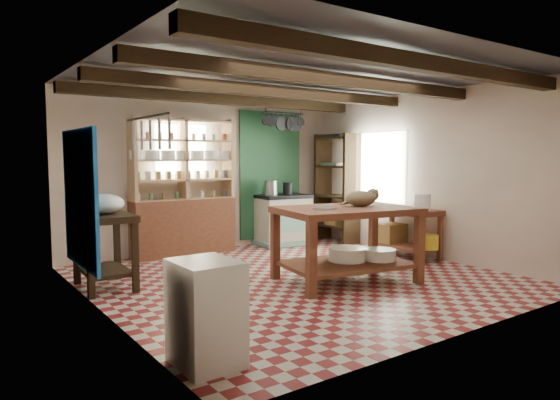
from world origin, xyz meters
TOP-DOWN VIEW (x-y plane):
  - floor at (0.00, 0.00)m, footprint 5.00×5.00m
  - ceiling at (0.00, 0.00)m, footprint 5.00×5.00m
  - wall_back at (0.00, 2.50)m, footprint 5.00×0.04m
  - wall_front at (0.00, -2.50)m, footprint 5.00×0.04m
  - wall_left at (-2.50, 0.00)m, footprint 0.04×5.00m
  - wall_right at (2.50, 0.00)m, footprint 0.04×5.00m
  - ceiling_beams at (0.00, 0.00)m, footprint 5.00×3.80m
  - blue_wall_patch at (-2.47, 0.90)m, footprint 0.04×1.40m
  - green_wall_patch at (1.25, 2.47)m, footprint 1.30×0.04m
  - window_back at (-0.50, 2.48)m, footprint 0.90×0.02m
  - window_right at (2.48, 1.00)m, footprint 0.02×1.30m
  - utensil_rail at (-2.44, -1.20)m, footprint 0.06×0.90m
  - pot_rack at (1.25, 2.05)m, footprint 0.86×0.12m
  - shelving_unit at (-0.55, 2.31)m, footprint 1.70×0.34m
  - tall_rack at (2.28, 1.80)m, footprint 0.40×0.86m
  - work_table at (0.40, -0.49)m, footprint 1.84×1.39m
  - stove at (1.31, 2.15)m, footprint 0.97×0.69m
  - prep_table at (-2.20, 0.94)m, footprint 0.65×0.91m
  - white_cabinet at (-2.22, -1.76)m, footprint 0.45×0.54m
  - right_counter at (2.18, 0.07)m, footprint 0.55×1.09m
  - cat at (0.66, -0.48)m, footprint 0.44×0.34m
  - steel_tray at (0.05, -0.47)m, footprint 0.35×0.35m
  - basin_large at (0.46, -0.45)m, footprint 0.56×0.56m
  - basin_small at (0.83, -0.67)m, footprint 0.48×0.48m
  - kettle_left at (1.06, 2.17)m, footprint 0.24×0.24m
  - kettle_right at (1.41, 2.14)m, footprint 0.19×0.19m
  - enamel_bowl at (-2.20, 0.94)m, footprint 0.50×0.50m
  - white_bucket at (2.13, -0.28)m, footprint 0.25×0.25m
  - wicker_basket at (2.18, 0.37)m, footprint 0.43×0.35m
  - yellow_tub at (2.17, -0.38)m, footprint 0.29×0.29m

SIDE VIEW (x-z plane):
  - floor at x=0.00m, z-range -0.02..0.00m
  - yellow_tub at x=2.17m, z-range 0.21..0.42m
  - basin_small at x=0.83m, z-range 0.25..0.40m
  - basin_large at x=0.46m, z-range 0.25..0.42m
  - wicker_basket at x=2.18m, z-range 0.21..0.50m
  - right_counter at x=2.18m, z-range 0.00..0.78m
  - white_cabinet at x=-2.22m, z-range 0.00..0.80m
  - prep_table at x=-2.20m, z-range 0.00..0.90m
  - stove at x=1.31m, z-range 0.00..0.90m
  - work_table at x=0.40m, z-range 0.00..0.95m
  - white_bucket at x=2.13m, z-range 0.78..1.03m
  - steel_tray at x=0.05m, z-range 0.95..0.96m
  - tall_rack at x=2.28m, z-range 0.00..2.00m
  - kettle_right at x=1.41m, z-range 0.90..1.12m
  - enamel_bowl at x=-2.20m, z-range 0.90..1.14m
  - kettle_left at x=1.06m, z-range 0.90..1.16m
  - cat at x=0.66m, z-range 0.95..1.15m
  - blue_wall_patch at x=-2.47m, z-range 0.30..1.90m
  - shelving_unit at x=-0.55m, z-range 0.00..2.20m
  - green_wall_patch at x=1.25m, z-range 0.10..2.40m
  - wall_back at x=0.00m, z-range 0.00..2.60m
  - wall_front at x=0.00m, z-range 0.00..2.60m
  - wall_left at x=-2.50m, z-range 0.00..2.60m
  - wall_right at x=2.50m, z-range 0.00..2.60m
  - window_right at x=2.48m, z-range 0.80..2.00m
  - window_back at x=-0.50m, z-range 1.30..2.10m
  - utensil_rail at x=-2.44m, z-range 1.64..1.92m
  - pot_rack at x=1.25m, z-range 2.00..2.36m
  - ceiling_beams at x=0.00m, z-range 2.40..2.56m
  - ceiling at x=0.00m, z-range 2.59..2.61m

